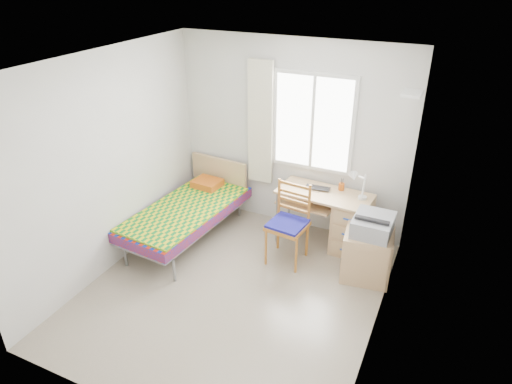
# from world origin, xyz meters

# --- Properties ---
(floor) EXTENTS (3.50, 3.50, 0.00)m
(floor) POSITION_xyz_m (0.00, 0.00, 0.00)
(floor) COLOR #BCAD93
(floor) RESTS_ON ground
(ceiling) EXTENTS (3.50, 3.50, 0.00)m
(ceiling) POSITION_xyz_m (0.00, 0.00, 2.60)
(ceiling) COLOR white
(ceiling) RESTS_ON wall_back
(wall_back) EXTENTS (3.20, 0.00, 3.20)m
(wall_back) POSITION_xyz_m (0.00, 1.75, 1.30)
(wall_back) COLOR silver
(wall_back) RESTS_ON ground
(wall_left) EXTENTS (0.00, 3.50, 3.50)m
(wall_left) POSITION_xyz_m (-1.60, 0.00, 1.30)
(wall_left) COLOR silver
(wall_left) RESTS_ON ground
(wall_right) EXTENTS (0.00, 3.50, 3.50)m
(wall_right) POSITION_xyz_m (1.60, 0.00, 1.30)
(wall_right) COLOR silver
(wall_right) RESTS_ON ground
(window) EXTENTS (1.10, 0.04, 1.30)m
(window) POSITION_xyz_m (0.30, 1.73, 1.55)
(window) COLOR white
(window) RESTS_ON wall_back
(curtain) EXTENTS (0.35, 0.05, 1.70)m
(curtain) POSITION_xyz_m (-0.42, 1.68, 1.45)
(curtain) COLOR beige
(curtain) RESTS_ON wall_back
(floating_shelf) EXTENTS (0.20, 0.32, 0.03)m
(floating_shelf) POSITION_xyz_m (1.49, 1.40, 2.15)
(floating_shelf) COLOR white
(floating_shelf) RESTS_ON wall_right
(bed) EXTENTS (1.07, 2.01, 0.84)m
(bed) POSITION_xyz_m (-1.08, 0.80, 0.41)
(bed) COLOR gray
(bed) RESTS_ON floor
(desk) EXTENTS (1.24, 0.64, 0.75)m
(desk) POSITION_xyz_m (0.93, 1.41, 0.41)
(desk) COLOR tan
(desk) RESTS_ON floor
(chair) EXTENTS (0.49, 0.49, 1.03)m
(chair) POSITION_xyz_m (0.34, 0.88, 0.57)
(chair) COLOR #AA6521
(chair) RESTS_ON floor
(cabinet) EXTENTS (0.62, 0.57, 0.61)m
(cabinet) POSITION_xyz_m (1.32, 0.92, 0.30)
(cabinet) COLOR tan
(cabinet) RESTS_ON floor
(printer) EXTENTS (0.44, 0.50, 0.21)m
(printer) POSITION_xyz_m (1.34, 0.95, 0.72)
(printer) COLOR #929399
(printer) RESTS_ON cabinet
(laptop) EXTENTS (0.33, 0.23, 0.03)m
(laptop) POSITION_xyz_m (0.50, 1.43, 0.77)
(laptop) COLOR black
(laptop) RESTS_ON desk
(pen_cup) EXTENTS (0.09, 0.09, 0.09)m
(pen_cup) POSITION_xyz_m (0.78, 1.58, 0.80)
(pen_cup) COLOR #CC6116
(pen_cup) RESTS_ON desk
(task_lamp) EXTENTS (0.23, 0.33, 0.43)m
(task_lamp) POSITION_xyz_m (1.03, 1.33, 1.02)
(task_lamp) COLOR white
(task_lamp) RESTS_ON desk
(book) EXTENTS (0.21, 0.25, 0.02)m
(book) POSITION_xyz_m (0.46, 1.44, 0.59)
(book) COLOR gray
(book) RESTS_ON desk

